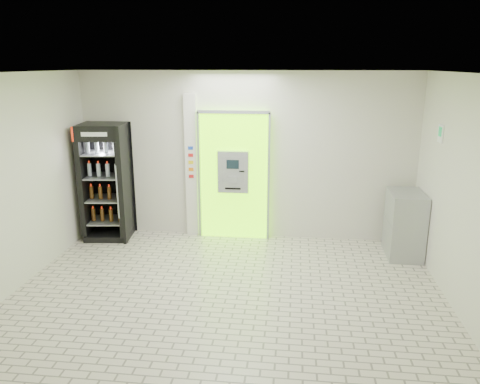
# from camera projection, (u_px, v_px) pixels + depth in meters

# --- Properties ---
(ground) EXTENTS (6.00, 6.00, 0.00)m
(ground) POSITION_uv_depth(u_px,v_px,m) (226.00, 299.00, 6.39)
(ground) COLOR beige
(ground) RESTS_ON ground
(room_shell) EXTENTS (6.00, 6.00, 6.00)m
(room_shell) POSITION_uv_depth(u_px,v_px,m) (225.00, 167.00, 5.90)
(room_shell) COLOR beige
(room_shell) RESTS_ON ground
(atm_assembly) EXTENTS (1.30, 0.24, 2.33)m
(atm_assembly) POSITION_uv_depth(u_px,v_px,m) (234.00, 175.00, 8.41)
(atm_assembly) COLOR #77FF00
(atm_assembly) RESTS_ON ground
(pillar) EXTENTS (0.22, 0.11, 2.60)m
(pillar) POSITION_uv_depth(u_px,v_px,m) (192.00, 167.00, 8.50)
(pillar) COLOR silver
(pillar) RESTS_ON ground
(beverage_cooler) EXTENTS (0.86, 0.80, 2.10)m
(beverage_cooler) POSITION_uv_depth(u_px,v_px,m) (107.00, 184.00, 8.46)
(beverage_cooler) COLOR black
(beverage_cooler) RESTS_ON ground
(steel_cabinet) EXTENTS (0.55, 0.82, 1.09)m
(steel_cabinet) POSITION_uv_depth(u_px,v_px,m) (405.00, 224.00, 7.73)
(steel_cabinet) COLOR #989B9F
(steel_cabinet) RESTS_ON ground
(exit_sign) EXTENTS (0.02, 0.22, 0.26)m
(exit_sign) POSITION_uv_depth(u_px,v_px,m) (441.00, 133.00, 6.83)
(exit_sign) COLOR white
(exit_sign) RESTS_ON room_shell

